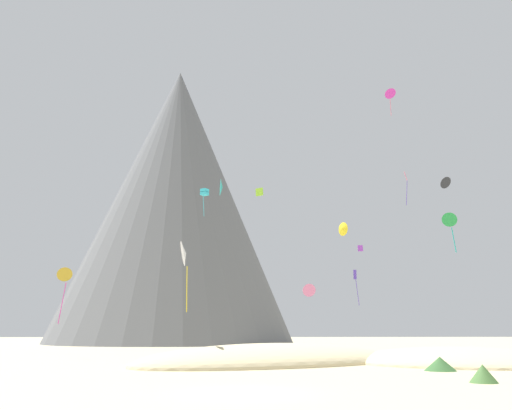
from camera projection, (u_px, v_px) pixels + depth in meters
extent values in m
plane|color=#CCBA8E|center=(244.00, 393.00, 25.42)|extent=(400.00, 400.00, 0.00)
ellipsoid|color=beige|center=(275.00, 364.00, 47.31)|extent=(29.76, 24.94, 3.53)
ellipsoid|color=beige|center=(461.00, 363.00, 48.10)|extent=(26.55, 25.86, 2.83)
cone|color=#386633|center=(440.00, 364.00, 38.98)|extent=(3.27, 3.27, 1.00)
cone|color=#668C4C|center=(188.00, 363.00, 44.18)|extent=(1.34, 1.34, 0.40)
cone|color=#477238|center=(483.00, 374.00, 30.19)|extent=(1.91, 1.91, 1.01)
cone|color=slate|center=(176.00, 200.00, 126.32)|extent=(70.90, 70.90, 65.34)
cone|color=slate|center=(190.00, 271.00, 122.83)|extent=(51.51, 51.51, 32.07)
cone|color=slate|center=(176.00, 294.00, 117.19)|extent=(36.33, 36.33, 21.21)
cube|color=#8CD133|center=(259.00, 192.00, 67.18)|extent=(0.96, 0.76, 0.98)
cube|color=#5138B2|center=(355.00, 275.00, 86.99)|extent=(0.65, 0.80, 1.60)
cylinder|color=#5138B2|center=(357.00, 292.00, 86.36)|extent=(0.53, 0.33, 4.16)
cube|color=#E5668C|center=(406.00, 176.00, 89.37)|extent=(0.58, 0.63, 1.47)
cylinder|color=#5138B2|center=(407.00, 193.00, 88.72)|extent=(0.52, 0.22, 4.29)
cone|color=pink|center=(309.00, 290.00, 84.39)|extent=(2.15, 1.25, 2.09)
cone|color=gold|center=(65.00, 275.00, 57.88)|extent=(1.72, 0.99, 1.60)
cylinder|color=#D1339E|center=(62.00, 303.00, 57.19)|extent=(0.45, 0.52, 4.39)
cube|color=#33BCDB|center=(205.00, 194.00, 85.42)|extent=(1.46, 1.45, 0.48)
cube|color=#33BCDB|center=(205.00, 190.00, 85.54)|extent=(1.46, 1.45, 0.48)
cylinder|color=#33BCDB|center=(204.00, 206.00, 84.97)|extent=(0.27, 0.50, 3.40)
cone|color=teal|center=(222.00, 187.00, 79.81)|extent=(0.64, 2.59, 2.58)
cone|color=white|center=(184.00, 253.00, 47.09)|extent=(1.09, 2.33, 2.26)
cylinder|color=yellow|center=(187.00, 289.00, 46.40)|extent=(0.13, 0.30, 3.94)
cone|color=green|center=(449.00, 220.00, 50.40)|extent=(1.44, 0.76, 1.41)
cylinder|color=teal|center=(454.00, 240.00, 49.98)|extent=(0.18, 0.41, 2.40)
cube|color=purple|center=(360.00, 248.00, 73.58)|extent=(0.81, 0.28, 0.90)
cone|color=black|center=(446.00, 183.00, 71.88)|extent=(1.35, 1.72, 1.68)
cone|color=yellow|center=(342.00, 229.00, 65.14)|extent=(1.12, 1.60, 1.66)
cone|color=#D1339E|center=(391.00, 94.00, 82.08)|extent=(1.68, 1.44, 1.76)
cylinder|color=#E5668C|center=(391.00, 107.00, 81.59)|extent=(0.23, 0.47, 2.60)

